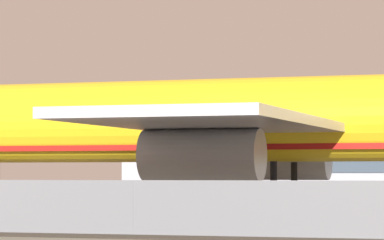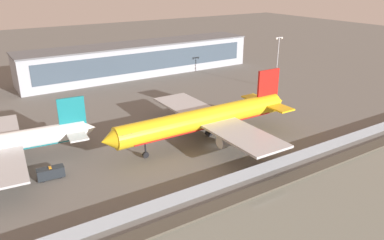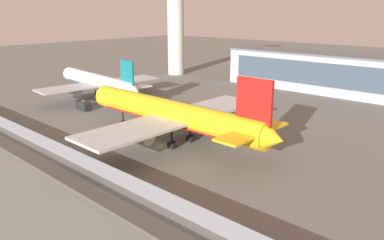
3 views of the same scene
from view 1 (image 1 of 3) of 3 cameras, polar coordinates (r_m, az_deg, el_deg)
ground_plane at (r=63.78m, az=2.12°, el=-5.38°), size 500.00×500.00×0.00m
perimeter_fence at (r=48.52m, az=-2.97°, el=-4.64°), size 280.00×0.10×2.67m
cargo_jet_yellow at (r=67.24m, az=2.66°, el=-0.18°), size 51.12×43.30×15.58m
baggage_tug at (r=86.97m, az=-4.19°, el=-4.14°), size 3.40×2.06×1.80m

